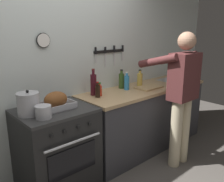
{
  "coord_description": "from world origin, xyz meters",
  "views": [
    {
      "loc": [
        -1.34,
        -1.14,
        1.7
      ],
      "look_at": [
        0.45,
        0.85,
        1.0
      ],
      "focal_mm": 38.79,
      "sensor_mm": 36.0,
      "label": 1
    }
  ],
  "objects": [
    {
      "name": "wall_back",
      "position": [
        0.0,
        1.35,
        1.3
      ],
      "size": [
        6.0,
        0.13,
        2.6
      ],
      "color": "silver",
      "rests_on": "ground"
    },
    {
      "name": "counter_block",
      "position": [
        1.21,
        0.99,
        0.46
      ],
      "size": [
        2.03,
        0.65,
        0.9
      ],
      "color": "#38383D",
      "rests_on": "ground"
    },
    {
      "name": "stove",
      "position": [
        -0.22,
        0.99,
        0.45
      ],
      "size": [
        0.76,
        0.67,
        0.9
      ],
      "color": "black",
      "rests_on": "ground"
    },
    {
      "name": "person_cook",
      "position": [
        1.18,
        0.41,
        0.95
      ],
      "size": [
        0.51,
        0.63,
        1.66
      ],
      "rotation": [
        0.0,
        0.0,
        1.81
      ],
      "color": "#C6B793",
      "rests_on": "ground"
    },
    {
      "name": "roasting_pan",
      "position": [
        -0.2,
        0.99,
        0.98
      ],
      "size": [
        0.35,
        0.26,
        0.18
      ],
      "color": "#B7B7BC",
      "rests_on": "stove"
    },
    {
      "name": "stock_pot",
      "position": [
        -0.48,
        1.0,
        1.01
      ],
      "size": [
        0.21,
        0.21,
        0.24
      ],
      "color": "#B7B7BC",
      "rests_on": "stove"
    },
    {
      "name": "saucepan",
      "position": [
        -0.41,
        0.83,
        0.96
      ],
      "size": [
        0.15,
        0.15,
        0.12
      ],
      "color": "#B7B7BC",
      "rests_on": "stove"
    },
    {
      "name": "cutting_board",
      "position": [
        1.19,
        0.92,
        0.91
      ],
      "size": [
        0.36,
        0.24,
        0.02
      ],
      "primitive_type": "cube",
      "color": "tan",
      "rests_on": "counter_block"
    },
    {
      "name": "bottle_olive_oil",
      "position": [
        0.9,
        1.16,
        1.01
      ],
      "size": [
        0.07,
        0.07,
        0.26
      ],
      "color": "#385623",
      "rests_on": "counter_block"
    },
    {
      "name": "bottle_dish_soap",
      "position": [
        0.89,
        1.06,
        1.0
      ],
      "size": [
        0.07,
        0.07,
        0.24
      ],
      "color": "#338CCC",
      "rests_on": "counter_block"
    },
    {
      "name": "bottle_wine_red",
      "position": [
        0.41,
        1.14,
        1.04
      ],
      "size": [
        0.07,
        0.07,
        0.33
      ],
      "color": "#47141E",
      "rests_on": "counter_block"
    },
    {
      "name": "bottle_cooking_oil",
      "position": [
        1.16,
        1.06,
        1.0
      ],
      "size": [
        0.08,
        0.08,
        0.24
      ],
      "color": "gold",
      "rests_on": "counter_block"
    },
    {
      "name": "bottle_hot_sauce",
      "position": [
        0.44,
        1.07,
        0.97
      ],
      "size": [
        0.05,
        0.05,
        0.16
      ],
      "color": "red",
      "rests_on": "counter_block"
    },
    {
      "name": "bottle_soy_sauce",
      "position": [
        0.38,
        1.03,
        0.98
      ],
      "size": [
        0.06,
        0.06,
        0.19
      ],
      "color": "black",
      "rests_on": "counter_block"
    }
  ]
}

